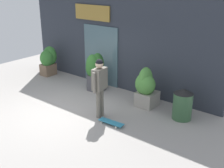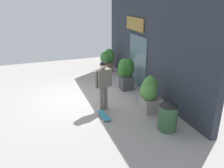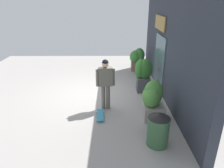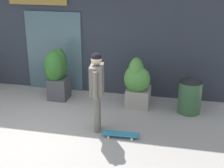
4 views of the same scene
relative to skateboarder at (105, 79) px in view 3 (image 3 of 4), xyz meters
name	(u,v)px [view 3 (image 3 of 4)]	position (x,y,z in m)	size (l,w,h in m)	color
ground_plane	(93,94)	(-1.20, -0.53, -1.08)	(12.00, 12.00, 0.00)	#9E9993
building_facade	(169,45)	(-1.22, 2.30, 0.88)	(8.11, 0.31, 3.96)	#2D333D
skateboarder	(105,79)	(0.00, 0.00, 0.00)	(0.32, 0.63, 1.75)	#666056
skateboard	(100,115)	(0.55, -0.17, -1.02)	(0.78, 0.30, 0.08)	teal
planter_box_left	(152,99)	(0.62, 1.46, -0.43)	(0.65, 0.70, 1.27)	gray
planter_box_right	(137,58)	(-4.15, 1.56, -0.42)	(0.61, 0.77, 1.20)	brown
planter_box_mid	(143,73)	(-1.49, 1.45, -0.30)	(0.55, 0.68, 1.38)	#47474C
trash_bin	(158,129)	(1.93, 1.37, -0.62)	(0.56, 0.56, 0.93)	#335938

